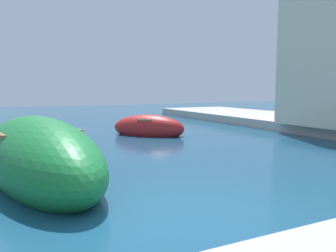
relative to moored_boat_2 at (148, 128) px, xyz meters
name	(u,v)px	position (x,y,z in m)	size (l,w,h in m)	color
ground	(188,218)	(-3.53, -9.96, -0.35)	(80.00, 80.00, 0.00)	navy
moored_boat_2	(148,128)	(0.00, 0.00, 0.00)	(3.47, 3.53, 1.26)	#B21E1E
moored_boat_4	(39,158)	(-5.55, -6.21, 0.20)	(3.10, 6.72, 2.00)	#197233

